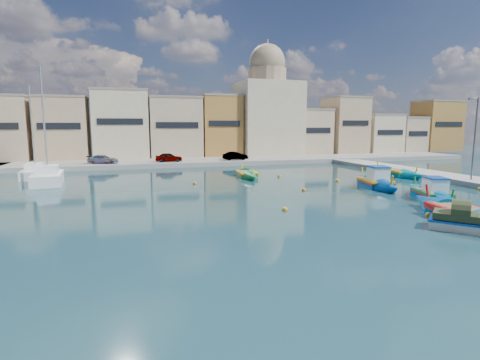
{
  "coord_description": "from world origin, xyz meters",
  "views": [
    {
      "loc": [
        -13.04,
        -20.78,
        5.48
      ],
      "look_at": [
        -4.98,
        6.0,
        1.4
      ],
      "focal_mm": 28.0,
      "sensor_mm": 36.0,
      "label": 1
    }
  ],
  "objects": [
    {
      "name": "north_quay",
      "position": [
        0.0,
        32.0,
        0.3
      ],
      "size": [
        80.0,
        8.0,
        0.6
      ],
      "primitive_type": "cube",
      "color": "gray",
      "rests_on": "ground"
    },
    {
      "name": "luzzu_blue_cabin",
      "position": [
        8.14,
        7.42,
        0.36
      ],
      "size": [
        3.78,
        8.65,
        2.98
      ],
      "color": "#004FA5",
      "rests_on": "ground"
    },
    {
      "name": "ground",
      "position": [
        0.0,
        0.0,
        0.0
      ],
      "size": [
        160.0,
        160.0,
        0.0
      ],
      "primitive_type": "plane",
      "color": "#133239",
      "rests_on": "ground"
    },
    {
      "name": "luzzu_cyan_mid",
      "position": [
        15.0,
        13.24,
        0.26
      ],
      "size": [
        2.21,
        8.45,
        2.48
      ],
      "color": "#00849A",
      "rests_on": "ground"
    },
    {
      "name": "mooring_buoys",
      "position": [
        2.83,
        7.23,
        0.08
      ],
      "size": [
        23.22,
        19.4,
        0.36
      ],
      "color": "orange",
      "rests_on": "ground"
    },
    {
      "name": "luzzu_blue_south",
      "position": [
        5.32,
        -4.31,
        0.29
      ],
      "size": [
        4.08,
        10.01,
        2.82
      ],
      "color": "#005199",
      "rests_on": "ground"
    },
    {
      "name": "yacht_midnorth",
      "position": [
        -20.56,
        19.77,
        0.47
      ],
      "size": [
        3.28,
        8.57,
        11.88
      ],
      "color": "white",
      "rests_on": "ground"
    },
    {
      "name": "quay_street_lamp",
      "position": [
        17.44,
        6.0,
        4.34
      ],
      "size": [
        1.18,
        0.16,
        8.0
      ],
      "color": "#595B60",
      "rests_on": "ground"
    },
    {
      "name": "tender_near",
      "position": [
        3.59,
        -5.77,
        0.45
      ],
      "size": [
        3.14,
        3.25,
        1.45
      ],
      "color": "beige",
      "rests_on": "ground"
    },
    {
      "name": "church_block",
      "position": [
        10.0,
        40.0,
        8.41
      ],
      "size": [
        10.0,
        10.0,
        19.1
      ],
      "color": "#C6B894",
      "rests_on": "ground"
    },
    {
      "name": "luzzu_turquoise_cabin",
      "position": [
        8.75,
        1.55,
        0.32
      ],
      "size": [
        4.43,
        8.43,
        2.66
      ],
      "color": "#0068A5",
      "rests_on": "ground"
    },
    {
      "name": "parked_cars",
      "position": [
        -8.13,
        30.5,
        1.18
      ],
      "size": [
        21.65,
        2.18,
        1.23
      ],
      "color": "#4C1919",
      "rests_on": "north_quay"
    },
    {
      "name": "north_townhouses",
      "position": [
        6.68,
        39.36,
        5.0
      ],
      "size": [
        83.2,
        7.87,
        10.19
      ],
      "color": "tan",
      "rests_on": "ground"
    },
    {
      "name": "yacht_north",
      "position": [
        -22.58,
        24.61,
        0.41
      ],
      "size": [
        2.58,
        7.86,
        10.36
      ],
      "color": "white",
      "rests_on": "ground"
    },
    {
      "name": "luzzu_green",
      "position": [
        -0.89,
        17.09,
        0.24
      ],
      "size": [
        2.38,
        7.09,
        2.19
      ],
      "color": "#0A7133",
      "rests_on": "ground"
    }
  ]
}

